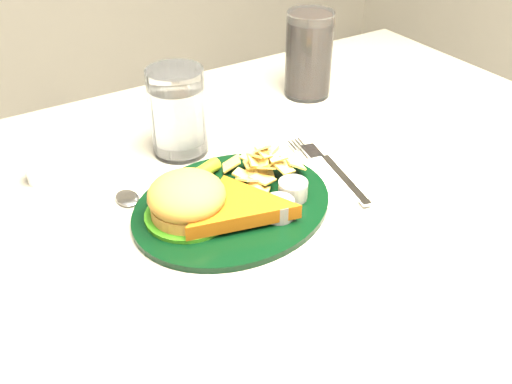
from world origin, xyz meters
TOP-DOWN VIEW (x-y plane):
  - table at (0.00, 0.00)m, footprint 1.20×0.80m
  - dinner_plate at (-0.03, -0.01)m, footprint 0.30×0.27m
  - water_glass at (-0.02, 0.15)m, footprint 0.11×0.11m
  - cola_glass at (0.25, 0.22)m, footprint 0.09×0.09m
  - fork_napkin at (0.13, -0.03)m, footprint 0.16×0.19m
  - spoon at (-0.13, 0.01)m, footprint 0.04×0.14m
  - ramekin at (-0.22, 0.18)m, footprint 0.05×0.05m

SIDE VIEW (x-z plane):
  - table at x=0.00m, z-range 0.00..0.75m
  - spoon at x=-0.13m, z-range 0.75..0.76m
  - fork_napkin at x=0.13m, z-range 0.75..0.76m
  - ramekin at x=-0.22m, z-range 0.75..0.78m
  - dinner_plate at x=-0.03m, z-range 0.75..0.81m
  - water_glass at x=-0.02m, z-range 0.75..0.88m
  - cola_glass at x=0.25m, z-range 0.75..0.89m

